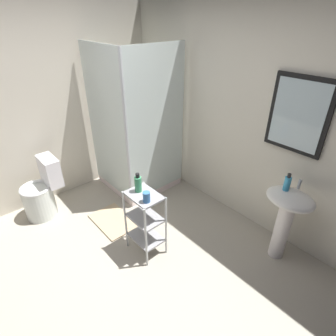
# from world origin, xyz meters

# --- Properties ---
(ground_plane) EXTENTS (4.20, 4.20, 0.02)m
(ground_plane) POSITION_xyz_m (0.00, 0.00, -0.01)
(ground_plane) COLOR #A49C8B
(wall_back) EXTENTS (4.20, 0.14, 2.50)m
(wall_back) POSITION_xyz_m (0.01, 1.85, 1.25)
(wall_back) COLOR beige
(wall_back) RESTS_ON ground_plane
(wall_left) EXTENTS (0.10, 4.20, 2.50)m
(wall_left) POSITION_xyz_m (-1.85, 0.00, 1.25)
(wall_left) COLOR beige
(wall_left) RESTS_ON ground_plane
(shower_stall) EXTENTS (0.92, 0.92, 2.00)m
(shower_stall) POSITION_xyz_m (-1.20, 1.18, 0.46)
(shower_stall) COLOR white
(shower_stall) RESTS_ON ground_plane
(pedestal_sink) EXTENTS (0.46, 0.37, 0.81)m
(pedestal_sink) POSITION_xyz_m (0.86, 1.52, 0.58)
(pedestal_sink) COLOR white
(pedestal_sink) RESTS_ON ground_plane
(sink_faucet) EXTENTS (0.03, 0.03, 0.10)m
(sink_faucet) POSITION_xyz_m (0.86, 1.64, 0.86)
(sink_faucet) COLOR silver
(sink_faucet) RESTS_ON pedestal_sink
(toilet) EXTENTS (0.37, 0.49, 0.76)m
(toilet) POSITION_xyz_m (-1.48, -0.09, 0.31)
(toilet) COLOR white
(toilet) RESTS_ON ground_plane
(storage_cart) EXTENTS (0.38, 0.28, 0.74)m
(storage_cart) POSITION_xyz_m (-0.12, 0.51, 0.44)
(storage_cart) COLOR silver
(storage_cart) RESTS_ON ground_plane
(hand_soap_bottle) EXTENTS (0.06, 0.06, 0.18)m
(hand_soap_bottle) POSITION_xyz_m (0.79, 1.53, 0.89)
(hand_soap_bottle) COLOR #389ED1
(hand_soap_bottle) RESTS_ON pedestal_sink
(body_wash_bottle_green) EXTENTS (0.07, 0.07, 0.20)m
(body_wash_bottle_green) POSITION_xyz_m (-0.21, 0.51, 0.83)
(body_wash_bottle_green) COLOR #3B9661
(body_wash_bottle_green) RESTS_ON storage_cart
(rinse_cup) EXTENTS (0.07, 0.07, 0.11)m
(rinse_cup) POSITION_xyz_m (-0.02, 0.47, 0.79)
(rinse_cup) COLOR #3870B2
(rinse_cup) RESTS_ON storage_cart
(bath_mat) EXTENTS (0.60, 0.40, 0.02)m
(bath_mat) POSITION_xyz_m (-0.76, 0.47, 0.01)
(bath_mat) COLOR tan
(bath_mat) RESTS_ON ground_plane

